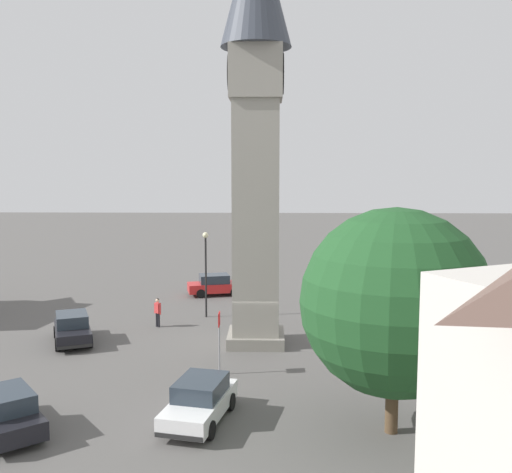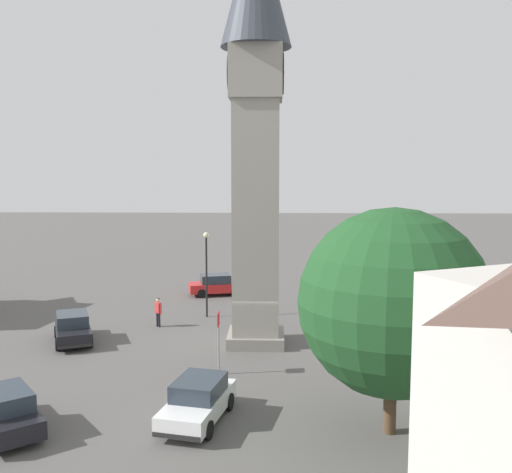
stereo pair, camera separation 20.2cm
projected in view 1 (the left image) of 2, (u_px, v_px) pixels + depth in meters
The scene contains 12 objects.
ground_plane at pixel (256, 343), 29.77m from camera, with size 200.00×200.00×0.00m, color #565451.
clock_tower at pixel (256, 94), 28.36m from camera, with size 3.54×3.54×21.88m.
car_blue_kerb at pixel (6, 412), 19.40m from camera, with size 4.28×3.89×1.53m.
car_silver_kerb at pixel (433, 301), 36.11m from camera, with size 2.61×4.41×1.53m.
car_red_corner at pixel (216, 285), 41.55m from camera, with size 2.62×4.41×1.53m.
car_white_side at pixel (200, 401), 20.33m from camera, with size 4.39×2.52×1.53m.
car_black_far at pixel (72, 328), 29.86m from camera, with size 4.46×3.14×1.53m.
car_green_alley at pixel (505, 327), 30.05m from camera, with size 4.23×3.97×1.53m.
pedestrian at pixel (158, 310), 32.87m from camera, with size 0.40×0.45×1.69m.
tree at pixel (395, 302), 19.04m from camera, with size 6.39×6.39×7.77m.
lamp_post at pixel (206, 261), 34.89m from camera, with size 0.36×0.36×5.30m.
road_sign at pixel (219, 333), 24.95m from camera, with size 0.60×0.07×2.80m.
Camera 1 is at (28.96, 0.77, 8.85)m, focal length 39.83 mm.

